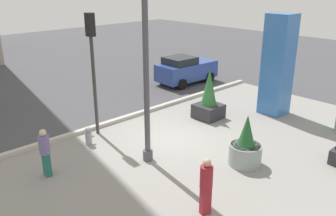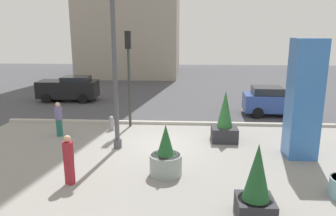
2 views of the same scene
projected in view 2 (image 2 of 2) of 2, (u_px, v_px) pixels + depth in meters
The scene contains 14 objects.
ground_plane at pixel (169, 120), 18.97m from camera, with size 60.00×60.00×0.00m, color #47474C.
plaza_pavement at pixel (161, 160), 13.15m from camera, with size 18.00×10.00×0.02m, color gray.
curb_strip at pixel (168, 123), 18.10m from camera, with size 18.00×0.24×0.16m, color #B7B2A8.
lamp_post at pixel (115, 75), 13.77m from camera, with size 0.44×0.44×6.67m.
art_pillar_blue at pixel (304, 99), 13.05m from camera, with size 1.15×1.15×4.79m, color #3870BC.
potted_plant_curbside at pixel (166, 158), 11.71m from camera, with size 1.16×1.16×1.89m.
potted_plant_near_right at pixel (225, 122), 15.24m from camera, with size 1.18×1.18×2.39m.
potted_plant_mid_plaza at pixel (256, 186), 9.02m from camera, with size 1.03×1.03×2.16m.
fire_hydrant at pixel (111, 123), 17.03m from camera, with size 0.36×0.26×0.75m.
traffic_light_corner at pixel (129, 64), 16.97m from camera, with size 0.28×0.42×5.04m.
car_intersection at pixel (69, 88), 23.82m from camera, with size 4.25×2.01×1.80m.
car_passing_lane at pixel (275, 101), 19.85m from camera, with size 3.95×2.12×1.73m.
pedestrian_on_sidewalk at pixel (68, 157), 10.92m from camera, with size 0.46×0.46×1.74m.
pedestrian_crossing at pixel (59, 117), 15.91m from camera, with size 0.37×0.37×1.70m.
Camera 2 is at (0.99, -14.25, 5.14)m, focal length 35.09 mm.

